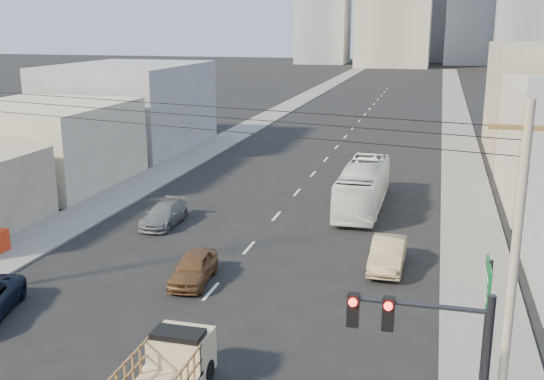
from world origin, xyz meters
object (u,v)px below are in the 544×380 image
at_px(flatbed_pickup, 169,366).
at_px(sedan_tan, 388,254).
at_px(city_bus, 363,186).
at_px(traffic_signal, 438,369).
at_px(green_sign, 487,300).
at_px(sedan_brown, 194,268).
at_px(utility_pole, 512,289).
at_px(sedan_grey, 164,215).

bearing_deg(flatbed_pickup, sedan_tan, 65.91).
distance_m(city_bus, traffic_signal, 27.32).
distance_m(flatbed_pickup, green_sign, 10.09).
bearing_deg(sedan_tan, green_sign, -71.32).
height_order(sedan_brown, utility_pole, utility_pole).
xyz_separation_m(sedan_brown, utility_pole, (12.65, -9.87, 4.50)).
relative_size(city_bus, utility_pole, 1.05).
height_order(sedan_tan, green_sign, green_sign).
xyz_separation_m(sedan_grey, green_sign, (17.24, -15.11, 3.11)).
height_order(sedan_tan, utility_pole, utility_pole).
relative_size(sedan_brown, utility_pole, 0.40).
height_order(city_bus, green_sign, green_sign).
distance_m(sedan_brown, sedan_grey, 9.17).
distance_m(sedan_tan, traffic_signal, 16.91).
height_order(sedan_tan, traffic_signal, traffic_signal).
bearing_deg(city_bus, sedan_tan, -76.18).
height_order(city_bus, traffic_signal, traffic_signal).
distance_m(city_bus, sedan_brown, 15.67).
bearing_deg(sedan_brown, sedan_tan, 20.26).
height_order(traffic_signal, utility_pole, utility_pole).
distance_m(sedan_brown, utility_pole, 16.66).
bearing_deg(sedan_grey, traffic_signal, -52.66).
bearing_deg(flatbed_pickup, city_bus, 81.71).
relative_size(flatbed_pickup, traffic_signal, 0.73).
relative_size(flatbed_pickup, sedan_brown, 1.10).
xyz_separation_m(flatbed_pickup, utility_pole, (9.92, -0.77, 4.09)).
relative_size(traffic_signal, utility_pole, 0.60).
height_order(flatbed_pickup, sedan_brown, flatbed_pickup).
relative_size(city_bus, sedan_tan, 2.35).
distance_m(sedan_brown, traffic_signal, 16.85).
bearing_deg(sedan_tan, utility_pole, -73.11).
bearing_deg(sedan_tan, sedan_grey, 165.42).
xyz_separation_m(flatbed_pickup, sedan_brown, (-2.73, 9.10, -0.41)).
distance_m(flatbed_pickup, traffic_signal, 9.31).
distance_m(flatbed_pickup, sedan_brown, 9.51).
height_order(sedan_grey, utility_pole, utility_pole).
bearing_deg(utility_pole, sedan_brown, 142.03).
xyz_separation_m(sedan_tan, green_sign, (3.70, -11.41, 3.00)).
distance_m(flatbed_pickup, city_bus, 23.74).
bearing_deg(sedan_tan, traffic_signal, -81.30).
xyz_separation_m(city_bus, sedan_tan, (2.45, -10.35, -0.73)).
bearing_deg(sedan_grey, green_sign, -42.12).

